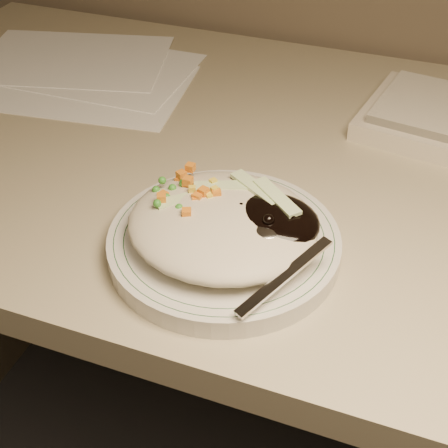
% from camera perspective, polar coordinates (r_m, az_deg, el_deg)
% --- Properties ---
extents(desk, '(1.40, 0.70, 0.74)m').
position_cam_1_polar(desk, '(0.92, 7.14, -4.75)').
color(desk, '#9C9071').
rests_on(desk, ground).
extents(plate, '(0.24, 0.24, 0.02)m').
position_cam_1_polar(plate, '(0.64, 0.00, -1.80)').
color(plate, silver).
rests_on(plate, desk).
extents(plate_rim, '(0.23, 0.23, 0.00)m').
position_cam_1_polar(plate_rim, '(0.64, 0.00, -1.12)').
color(plate_rim, '#144723').
rests_on(plate_rim, plate).
extents(meal, '(0.21, 0.19, 0.05)m').
position_cam_1_polar(meal, '(0.62, 0.35, 0.27)').
color(meal, '#B0A78E').
rests_on(meal, plate).
extents(papers, '(0.40, 0.34, 0.00)m').
position_cam_1_polar(papers, '(1.04, -12.61, 13.53)').
color(papers, white).
rests_on(papers, desk).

